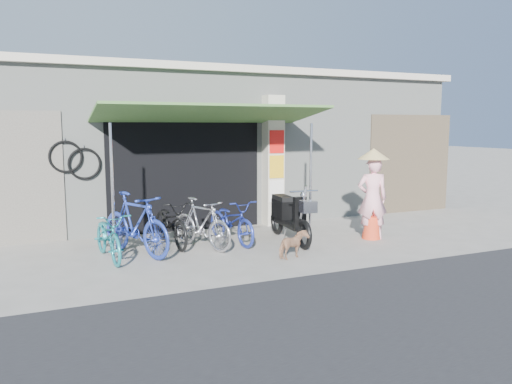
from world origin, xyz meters
name	(u,v)px	position (x,y,z in m)	size (l,w,h in m)	color
ground	(287,251)	(0.00, 0.00, 0.00)	(80.00, 80.00, 0.00)	gray
road_strip	(486,351)	(0.00, -4.50, 0.01)	(80.00, 6.00, 0.01)	#2B2B2D
bicycle_shop	(203,143)	(0.00, 5.09, 1.83)	(12.30, 5.30, 3.66)	#9DA29A
shop_pillar	(273,161)	(0.85, 2.45, 1.50)	(0.42, 0.44, 3.00)	beige
awning	(212,116)	(-0.90, 1.63, 2.51)	(4.60, 1.88, 2.72)	#3C662E
neighbour_right	(410,164)	(5.00, 2.59, 1.30)	(2.60, 0.06, 2.60)	brown
bike_teal	(109,236)	(-3.10, 0.72, 0.42)	(0.56, 1.60, 0.84)	teal
bike_blue	(136,224)	(-2.61, 0.86, 0.57)	(0.53, 1.88, 1.13)	#21369B
bike_black	(171,223)	(-1.86, 1.32, 0.45)	(0.60, 1.71, 0.90)	black
bike_silver	(201,223)	(-1.38, 0.87, 0.48)	(0.45, 1.60, 0.96)	silver
bike_navy	(232,221)	(-0.69, 1.07, 0.44)	(0.58, 1.67, 0.88)	navy
street_dog	(293,245)	(-0.14, -0.49, 0.25)	(0.27, 0.58, 0.49)	#936E4E
moped	(289,216)	(0.41, 0.75, 0.51)	(0.56, 1.98, 1.12)	black
nun	(372,195)	(2.07, 0.27, 0.91)	(0.72, 0.64, 1.86)	#FAA9B6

